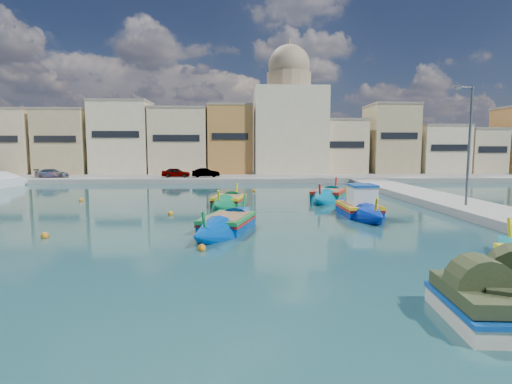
# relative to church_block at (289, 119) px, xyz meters

# --- Properties ---
(ground) EXTENTS (160.00, 160.00, 0.00)m
(ground) POSITION_rel_church_block_xyz_m (-10.00, -40.00, -8.41)
(ground) COLOR #153440
(ground) RESTS_ON ground
(north_quay) EXTENTS (80.00, 8.00, 0.60)m
(north_quay) POSITION_rel_church_block_xyz_m (-10.00, -8.00, -8.11)
(north_quay) COLOR gray
(north_quay) RESTS_ON ground
(north_townhouses) EXTENTS (83.20, 7.87, 10.19)m
(north_townhouses) POSITION_rel_church_block_xyz_m (-3.32, -0.64, -3.41)
(north_townhouses) COLOR #CDB88E
(north_townhouses) RESTS_ON ground
(church_block) EXTENTS (10.00, 10.00, 19.10)m
(church_block) POSITION_rel_church_block_xyz_m (0.00, 0.00, 0.00)
(church_block) COLOR beige
(church_block) RESTS_ON ground
(quay_street_lamp) EXTENTS (1.18, 0.16, 8.00)m
(quay_street_lamp) POSITION_rel_church_block_xyz_m (7.44, -34.00, -4.07)
(quay_street_lamp) COLOR #595B60
(quay_street_lamp) RESTS_ON ground
(parked_cars) EXTENTS (22.39, 2.02, 1.18)m
(parked_cars) POSITION_rel_church_block_xyz_m (-19.64, -9.50, -7.24)
(parked_cars) COLOR #4C1919
(parked_cars) RESTS_ON north_quay
(luzzu_blue_cabin) EXTENTS (2.18, 8.49, 3.00)m
(luzzu_blue_cabin) POSITION_rel_church_block_xyz_m (0.37, -34.74, -8.04)
(luzzu_blue_cabin) COLOR #0024A8
(luzzu_blue_cabin) RESTS_ON ground
(luzzu_cyan_mid) EXTENTS (5.73, 9.48, 2.77)m
(luzzu_cyan_mid) POSITION_rel_church_block_xyz_m (0.13, -27.02, -8.12)
(luzzu_cyan_mid) COLOR #00719A
(luzzu_cyan_mid) RESTS_ON ground
(luzzu_green) EXTENTS (3.49, 7.89, 2.41)m
(luzzu_green) POSITION_rel_church_block_xyz_m (-7.84, -30.07, -8.15)
(luzzu_green) COLOR #0B7343
(luzzu_green) RESTS_ON ground
(luzzu_blue_south) EXTENTS (4.44, 9.15, 2.58)m
(luzzu_blue_south) POSITION_rel_church_block_xyz_m (-7.63, -38.86, -8.14)
(luzzu_blue_south) COLOR #0040A7
(luzzu_blue_south) RESTS_ON ground
(tender_near) EXTENTS (1.76, 2.93, 1.38)m
(tender_near) POSITION_rel_church_block_xyz_m (-1.30, -49.98, -7.98)
(tender_near) COLOR beige
(tender_near) RESTS_ON ground
(yacht_north) EXTENTS (3.89, 8.81, 11.37)m
(yacht_north) POSITION_rel_church_block_xyz_m (-32.46, -14.68, -7.96)
(yacht_north) COLOR white
(yacht_north) RESTS_ON ground
(mooring_buoys) EXTENTS (26.65, 22.64, 0.36)m
(mooring_buoys) POSITION_rel_church_block_xyz_m (-9.06, -33.93, -8.33)
(mooring_buoys) COLOR orange
(mooring_buoys) RESTS_ON ground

